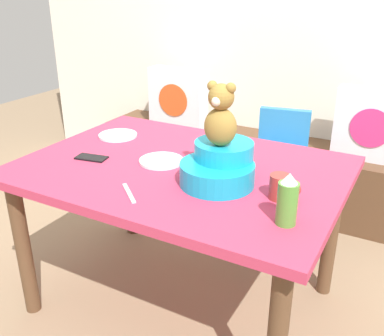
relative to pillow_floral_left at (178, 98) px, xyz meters
name	(u,v)px	position (x,y,z in m)	size (l,w,h in m)	color
ground_plane	(183,299)	(0.74, -1.23, -0.68)	(8.00, 8.00, 0.00)	#8C7256
back_wall	(294,12)	(0.74, 0.29, 0.62)	(4.40, 0.10, 2.60)	silver
window_bench	(269,171)	(0.74, 0.02, -0.45)	(2.60, 0.44, 0.46)	brown
pillow_floral_left	(178,98)	(0.00, 0.00, 0.00)	(0.44, 0.15, 0.44)	silver
pillow_floral_right	(372,125)	(1.38, 0.00, 0.00)	(0.44, 0.15, 0.44)	silver
dining_table	(181,184)	(0.74, -1.23, -0.03)	(1.40, 1.01, 0.74)	#B73351
highchair	(279,159)	(0.94, -0.42, -0.16)	(0.37, 0.49, 0.79)	#2672B2
infant_seat_teal	(219,166)	(0.97, -1.31, 0.13)	(0.30, 0.33, 0.16)	#159AC0
teddy_bear	(221,116)	(0.97, -1.31, 0.34)	(0.13, 0.12, 0.25)	olive
ketchup_bottle	(287,200)	(1.30, -1.50, 0.15)	(0.07, 0.07, 0.18)	#4C8C33
coffee_mug	(281,187)	(1.23, -1.33, 0.11)	(0.12, 0.08, 0.09)	#9E332D
dinner_plate_near	(161,161)	(0.65, -1.24, 0.07)	(0.20, 0.20, 0.01)	white
dinner_plate_far	(118,135)	(0.26, -1.05, 0.07)	(0.20, 0.20, 0.01)	white
cell_phone	(91,158)	(0.34, -1.36, 0.06)	(0.07, 0.14, 0.01)	black
table_fork	(129,193)	(0.71, -1.57, 0.06)	(0.02, 0.17, 0.01)	silver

